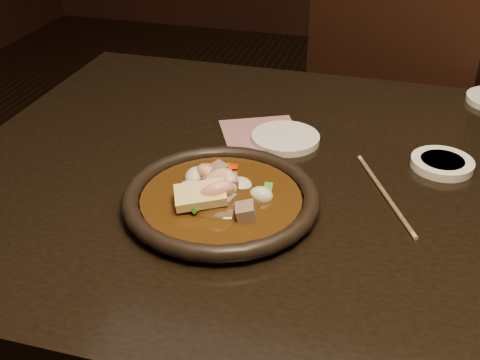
# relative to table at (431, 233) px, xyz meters

# --- Properties ---
(table) EXTENTS (1.60, 0.90, 0.75)m
(table) POSITION_rel_table_xyz_m (0.00, 0.00, 0.00)
(table) COLOR black
(table) RESTS_ON floor
(chair) EXTENTS (0.60, 0.60, 0.97)m
(chair) POSITION_rel_table_xyz_m (-0.07, 0.71, -0.15)
(chair) COLOR black
(chair) RESTS_ON floor
(plate) EXTENTS (0.29, 0.29, 0.03)m
(plate) POSITION_rel_table_xyz_m (-0.32, -0.13, 0.09)
(plate) COLOR black
(plate) RESTS_ON table
(stirfry) EXTENTS (0.15, 0.18, 0.07)m
(stirfry) POSITION_rel_table_xyz_m (-0.32, -0.13, 0.10)
(stirfry) COLOR #361E09
(stirfry) RESTS_ON plate
(soy_dish) EXTENTS (0.10, 0.10, 0.01)m
(soy_dish) POSITION_rel_table_xyz_m (0.00, 0.08, 0.08)
(soy_dish) COLOR white
(soy_dish) RESTS_ON table
(saucer_left) EXTENTS (0.12, 0.12, 0.01)m
(saucer_left) POSITION_rel_table_xyz_m (-0.27, 0.10, 0.08)
(saucer_left) COLOR white
(saucer_left) RESTS_ON table
(chopsticks) EXTENTS (0.11, 0.21, 0.01)m
(chopsticks) POSITION_rel_table_xyz_m (-0.08, -0.03, 0.08)
(chopsticks) COLOR tan
(chopsticks) RESTS_ON table
(napkin) EXTENTS (0.18, 0.18, 0.00)m
(napkin) POSITION_rel_table_xyz_m (-0.32, 0.11, 0.08)
(napkin) COLOR #935A66
(napkin) RESTS_ON table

